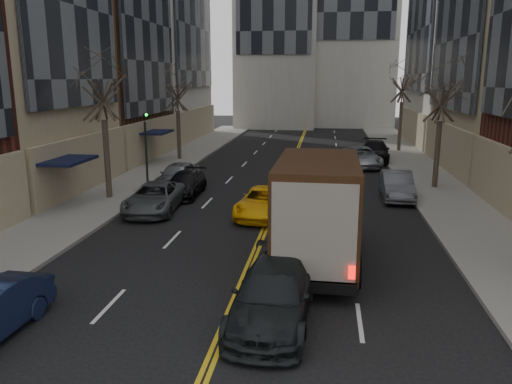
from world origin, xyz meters
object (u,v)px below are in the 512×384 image
at_px(ups_truck, 318,211).
at_px(taxi, 264,202).
at_px(observer_sedan, 273,295).
at_px(pedestrian, 305,211).

distance_m(ups_truck, taxi, 6.55).
height_order(observer_sedan, taxi, observer_sedan).
relative_size(observer_sedan, taxi, 1.07).
xyz_separation_m(taxi, pedestrian, (1.99, -2.08, 0.19)).
bearing_deg(observer_sedan, ups_truck, 78.68).
bearing_deg(ups_truck, pedestrian, 99.33).
distance_m(observer_sedan, pedestrian, 8.15).
relative_size(ups_truck, observer_sedan, 1.37).
bearing_deg(taxi, pedestrian, -41.38).
bearing_deg(taxi, observer_sedan, -76.80).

